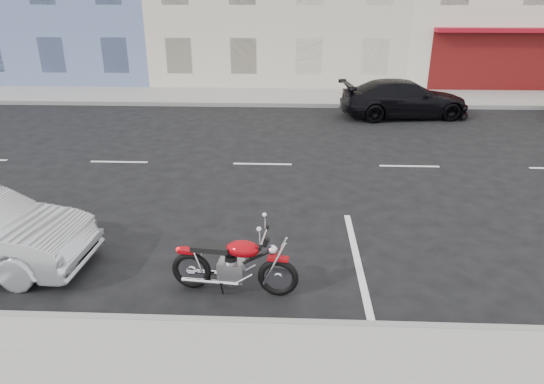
{
  "coord_description": "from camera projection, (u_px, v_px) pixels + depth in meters",
  "views": [
    {
      "loc": [
        -1.19,
        -12.55,
        4.44
      ],
      "look_at": [
        -1.57,
        -3.88,
        0.8
      ],
      "focal_mm": 32.0,
      "sensor_mm": 36.0,
      "label": 1
    }
  ],
  "objects": [
    {
      "name": "sidewalk_far",
      "position": [
        207.0,
        96.0,
        21.42
      ],
      "size": [
        80.0,
        3.4,
        0.15
      ],
      "primitive_type": "cube",
      "color": "gray",
      "rests_on": "ground"
    },
    {
      "name": "curb_far",
      "position": [
        200.0,
        104.0,
        19.85
      ],
      "size": [
        80.0,
        0.12,
        0.16
      ],
      "primitive_type": "cube",
      "color": "gray",
      "rests_on": "ground"
    },
    {
      "name": "motorcycle",
      "position": [
        280.0,
        270.0,
        7.43
      ],
      "size": [
        2.03,
        0.67,
        1.02
      ],
      "rotation": [
        0.0,
        0.0,
        -0.11
      ],
      "color": "black",
      "rests_on": "ground"
    },
    {
      "name": "ground",
      "position": [
        335.0,
        165.0,
        13.23
      ],
      "size": [
        120.0,
        120.0,
        0.0
      ],
      "primitive_type": "plane",
      "color": "black",
      "rests_on": "ground"
    },
    {
      "name": "curb_near",
      "position": [
        24.0,
        318.0,
        6.95
      ],
      "size": [
        80.0,
        0.12,
        0.16
      ],
      "primitive_type": "cube",
      "color": "gray",
      "rests_on": "ground"
    },
    {
      "name": "car_far",
      "position": [
        404.0,
        99.0,
        17.99
      ],
      "size": [
        4.94,
        2.54,
        1.37
      ],
      "primitive_type": "imported",
      "rotation": [
        0.0,
        0.0,
        1.71
      ],
      "color": "black",
      "rests_on": "ground"
    }
  ]
}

